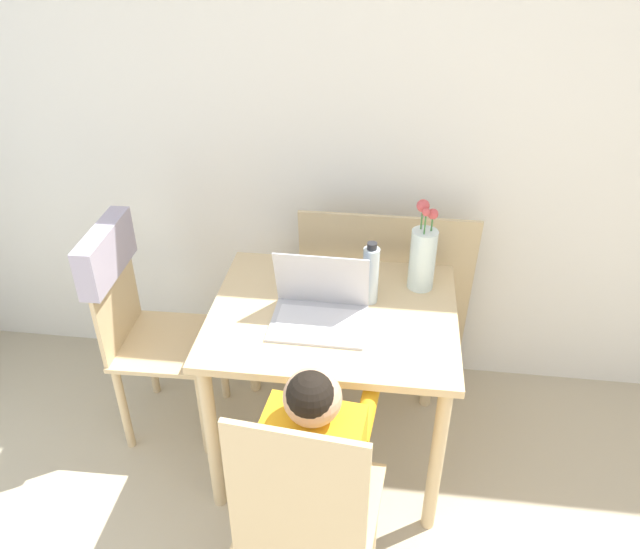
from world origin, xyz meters
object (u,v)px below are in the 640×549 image
(chair_spare, at_px, (132,301))
(water_bottle, at_px, (371,274))
(chair_occupied, at_px, (308,516))
(person_seated, at_px, (318,452))
(laptop, at_px, (320,305))
(flower_vase, at_px, (423,256))

(chair_spare, bearing_deg, water_bottle, -91.18)
(chair_occupied, xyz_separation_m, person_seated, (0.01, 0.13, 0.13))
(chair_spare, bearing_deg, person_seated, -129.43)
(water_bottle, bearing_deg, person_seated, -99.65)
(person_seated, distance_m, water_bottle, 0.70)
(laptop, bearing_deg, chair_spare, 171.29)
(chair_occupied, distance_m, water_bottle, 0.88)
(chair_occupied, xyz_separation_m, chair_spare, (-0.82, 0.78, 0.16))
(chair_spare, bearing_deg, laptop, -100.98)
(chair_spare, relative_size, flower_vase, 2.65)
(chair_spare, bearing_deg, flower_vase, -85.05)
(chair_occupied, bearing_deg, person_seated, -90.00)
(flower_vase, xyz_separation_m, water_bottle, (-0.19, -0.12, -0.02))
(chair_occupied, height_order, chair_spare, chair_spare)
(laptop, height_order, water_bottle, laptop)
(chair_spare, distance_m, water_bottle, 0.97)
(flower_vase, bearing_deg, laptop, -144.55)
(chair_occupied, height_order, water_bottle, water_bottle)
(person_seated, relative_size, laptop, 2.87)
(chair_occupied, height_order, laptop, laptop)
(chair_occupied, distance_m, flower_vase, 1.04)
(chair_occupied, xyz_separation_m, water_bottle, (0.12, 0.79, 0.36))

